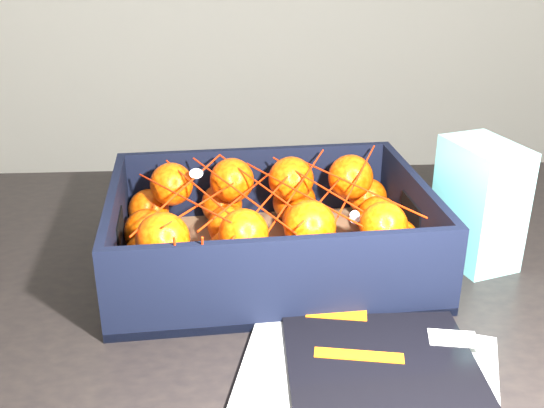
{
  "coord_description": "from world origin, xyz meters",
  "views": [
    {
      "loc": [
        -0.28,
        -0.88,
        1.22
      ],
      "look_at": [
        -0.17,
        -0.08,
        0.86
      ],
      "focal_mm": 42.57,
      "sensor_mm": 36.0,
      "label": 1
    }
  ],
  "objects": [
    {
      "name": "table",
      "position": [
        -0.11,
        -0.06,
        0.65
      ],
      "size": [
        1.26,
        0.89,
        0.75
      ],
      "color": "black",
      "rests_on": "ground"
    },
    {
      "name": "mesh_net",
      "position": [
        -0.18,
        -0.07,
        0.86
      ],
      "size": [
        0.37,
        0.29,
        0.09
      ],
      "color": "red",
      "rests_on": "clementine_heap"
    },
    {
      "name": "produce_crate",
      "position": [
        -0.17,
        -0.05,
        0.79
      ],
      "size": [
        0.44,
        0.33,
        0.12
      ],
      "color": "brown",
      "rests_on": "table"
    },
    {
      "name": "magazine_stack",
      "position": [
        -0.1,
        -0.36,
        0.76
      ],
      "size": [
        0.36,
        0.37,
        0.02
      ],
      "color": "silver",
      "rests_on": "table"
    },
    {
      "name": "clementine_heap",
      "position": [
        -0.17,
        -0.05,
        0.81
      ],
      "size": [
        0.42,
        0.31,
        0.12
      ],
      "color": "#DF4404",
      "rests_on": "produce_crate"
    },
    {
      "name": "retail_carton",
      "position": [
        0.13,
        -0.08,
        0.84
      ],
      "size": [
        0.11,
        0.14,
        0.18
      ],
      "primitive_type": "cube",
      "rotation": [
        0.0,
        0.0,
        0.23
      ],
      "color": "silver",
      "rests_on": "table"
    }
  ]
}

